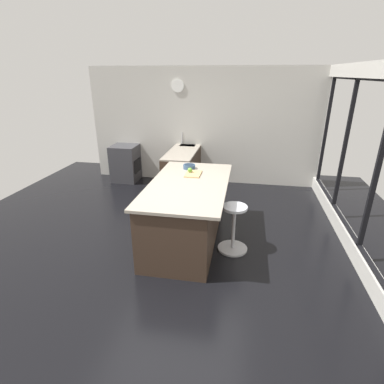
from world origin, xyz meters
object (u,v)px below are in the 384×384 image
(stool_by_window, at_px, (234,229))
(fruit_bowl, at_px, (189,166))
(oven_range, at_px, (126,163))
(apple_green, at_px, (190,170))
(cutting_board, at_px, (193,174))
(kitchen_island, at_px, (186,211))

(stool_by_window, relative_size, fruit_bowl, 3.50)
(oven_range, height_order, apple_green, apple_green)
(oven_range, bearing_deg, cutting_board, 44.52)
(cutting_board, distance_m, apple_green, 0.09)
(oven_range, distance_m, kitchen_island, 3.19)
(cutting_board, xyz_separation_m, apple_green, (-0.04, -0.06, 0.05))
(kitchen_island, bearing_deg, stool_by_window, 76.02)
(kitchen_island, bearing_deg, fruit_bowl, -173.44)
(fruit_bowl, bearing_deg, cutting_board, 22.48)
(kitchen_island, xyz_separation_m, apple_green, (-0.45, -0.02, 0.53))
(oven_range, bearing_deg, kitchen_island, 38.85)
(stool_by_window, xyz_separation_m, fruit_bowl, (-0.89, -0.83, 0.65))
(stool_by_window, distance_m, cutting_board, 1.11)
(fruit_bowl, bearing_deg, stool_by_window, 42.99)
(cutting_board, bearing_deg, stool_by_window, 50.08)
(oven_range, distance_m, fruit_bowl, 2.67)
(oven_range, distance_m, cutting_board, 2.96)
(oven_range, height_order, kitchen_island, kitchen_island)
(oven_range, xyz_separation_m, stool_by_window, (2.67, 2.75, -0.10))
(stool_by_window, relative_size, apple_green, 9.30)
(cutting_board, distance_m, fruit_bowl, 0.33)
(cutting_board, relative_size, apple_green, 4.72)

